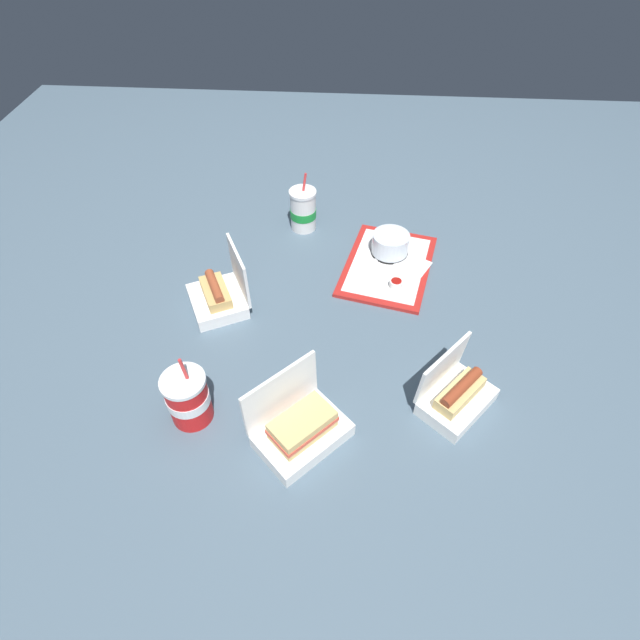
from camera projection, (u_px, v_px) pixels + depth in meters
name	position (u px, v px, depth m)	size (l,w,h in m)	color
ground_plane	(331.00, 321.00, 1.43)	(3.20, 3.20, 0.00)	#4C6070
food_tray	(388.00, 266.00, 1.59)	(0.42, 0.34, 0.01)	red
cake_container	(390.00, 245.00, 1.60)	(0.12, 0.12, 0.07)	black
ketchup_cup	(396.00, 284.00, 1.50)	(0.04, 0.04, 0.02)	white
napkin_stack	(411.00, 266.00, 1.57)	(0.10, 0.10, 0.00)	white
plastic_fork	(374.00, 264.00, 1.58)	(0.11, 0.01, 0.01)	white
clamshell_hotdog_left	(220.00, 295.00, 1.44)	(0.22, 0.21, 0.19)	white
clamshell_sandwich_corner	(300.00, 428.00, 1.14)	(0.25, 0.25, 0.18)	white
clamshell_hotdog_front	(456.00, 395.00, 1.20)	(0.22, 0.22, 0.16)	white
soda_cup_back	(303.00, 210.00, 1.69)	(0.09, 0.09, 0.20)	white
soda_cup_left	(188.00, 398.00, 1.16)	(0.10, 0.10, 0.20)	red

